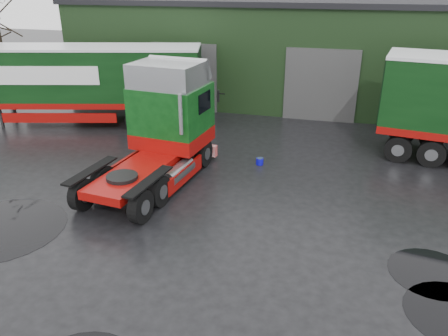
{
  "coord_description": "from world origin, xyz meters",
  "views": [
    {
      "loc": [
        3.1,
        -10.58,
        7.55
      ],
      "look_at": [
        -0.38,
        2.25,
        1.7
      ],
      "focal_mm": 35.0,
      "sensor_mm": 36.0,
      "label": 1
    }
  ],
  "objects_px": {
    "hero_tractor": "(146,131)",
    "trailer_left": "(76,85)",
    "wash_bucket": "(260,161)",
    "tree_back_b": "(435,27)",
    "tree_back_a": "(244,10)",
    "warehouse": "(328,48)"
  },
  "relations": [
    {
      "from": "wash_bucket",
      "to": "tree_back_b",
      "type": "distance_m",
      "value": 25.54
    },
    {
      "from": "hero_tractor",
      "to": "trailer_left",
      "type": "bearing_deg",
      "value": 144.28
    },
    {
      "from": "warehouse",
      "to": "wash_bucket",
      "type": "bearing_deg",
      "value": -98.54
    },
    {
      "from": "tree_back_a",
      "to": "trailer_left",
      "type": "bearing_deg",
      "value": -103.54
    },
    {
      "from": "trailer_left",
      "to": "tree_back_b",
      "type": "xyz_separation_m",
      "value": [
        20.82,
        20.0,
        1.63
      ]
    },
    {
      "from": "tree_back_a",
      "to": "tree_back_b",
      "type": "xyz_separation_m",
      "value": [
        16.0,
        0.0,
        -1.0
      ]
    },
    {
      "from": "trailer_left",
      "to": "wash_bucket",
      "type": "bearing_deg",
      "value": -121.46
    },
    {
      "from": "hero_tractor",
      "to": "tree_back_b",
      "type": "bearing_deg",
      "value": 68.98
    },
    {
      "from": "hero_tractor",
      "to": "tree_back_a",
      "type": "bearing_deg",
      "value": 101.35
    },
    {
      "from": "warehouse",
      "to": "hero_tractor",
      "type": "xyz_separation_m",
      "value": [
        -5.77,
        -16.4,
        -0.89
      ]
    },
    {
      "from": "hero_tractor",
      "to": "trailer_left",
      "type": "xyz_separation_m",
      "value": [
        -7.05,
        6.4,
        -0.15
      ]
    },
    {
      "from": "trailer_left",
      "to": "tree_back_a",
      "type": "xyz_separation_m",
      "value": [
        4.82,
        20.0,
        2.63
      ]
    },
    {
      "from": "tree_back_a",
      "to": "warehouse",
      "type": "bearing_deg",
      "value": -51.34
    },
    {
      "from": "hero_tractor",
      "to": "wash_bucket",
      "type": "relative_size",
      "value": 23.21
    },
    {
      "from": "trailer_left",
      "to": "tree_back_b",
      "type": "distance_m",
      "value": 28.91
    },
    {
      "from": "tree_back_b",
      "to": "trailer_left",
      "type": "bearing_deg",
      "value": -136.15
    },
    {
      "from": "wash_bucket",
      "to": "tree_back_a",
      "type": "height_order",
      "value": "tree_back_a"
    },
    {
      "from": "warehouse",
      "to": "trailer_left",
      "type": "height_order",
      "value": "warehouse"
    },
    {
      "from": "wash_bucket",
      "to": "tree_back_b",
      "type": "bearing_deg",
      "value": 66.74
    },
    {
      "from": "trailer_left",
      "to": "tree_back_b",
      "type": "height_order",
      "value": "tree_back_b"
    },
    {
      "from": "wash_bucket",
      "to": "tree_back_b",
      "type": "xyz_separation_m",
      "value": [
        9.99,
        23.23,
        3.6
      ]
    },
    {
      "from": "tree_back_b",
      "to": "tree_back_a",
      "type": "bearing_deg",
      "value": 180.0
    }
  ]
}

